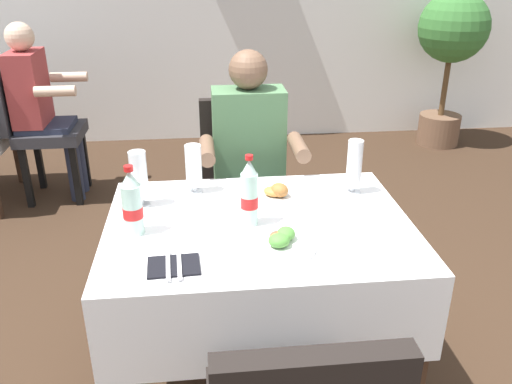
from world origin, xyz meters
TOP-DOWN VIEW (x-y plane):
  - main_dining_table at (-0.08, 0.20)m, footprint 1.16×0.87m
  - chair_far_diner_seat at (-0.08, 1.02)m, footprint 0.44×0.50m
  - seated_diner_far at (-0.05, 0.92)m, footprint 0.50×0.46m
  - plate_near_camera at (-0.03, 0.00)m, footprint 0.23×0.23m
  - plate_far_diner at (0.00, 0.40)m, footprint 0.25×0.25m
  - beer_glass_left at (0.34, 0.42)m, footprint 0.07×0.07m
  - beer_glass_middle at (-0.33, 0.50)m, footprint 0.07×0.07m
  - beer_glass_right at (-0.54, 0.39)m, footprint 0.07×0.07m
  - cola_bottle_primary at (-0.54, 0.16)m, footprint 0.07×0.07m
  - cola_bottle_secondary at (-0.12, 0.19)m, footprint 0.07×0.07m
  - napkin_cutlery_set at (-0.40, -0.09)m, footprint 0.18×0.19m
  - background_chair_right at (-1.45, 2.19)m, footprint 0.50×0.44m
  - background_patron at (-1.40, 2.19)m, footprint 0.46×0.50m
  - potted_plant_corner at (1.95, 3.03)m, footprint 0.61×0.61m

SIDE VIEW (x-z plane):
  - chair_far_diner_seat at x=-0.08m, z-range 0.07..1.04m
  - background_chair_right at x=-1.45m, z-range 0.07..1.04m
  - main_dining_table at x=-0.08m, z-range 0.20..0.95m
  - seated_diner_far at x=-0.05m, z-range 0.08..1.34m
  - background_patron at x=-1.40m, z-range 0.08..1.34m
  - napkin_cutlery_set at x=-0.40m, z-range 0.74..0.76m
  - plate_far_diner at x=0.00m, z-range 0.73..0.80m
  - plate_near_camera at x=-0.03m, z-range 0.74..0.80m
  - beer_glass_middle at x=-0.33m, z-range 0.75..0.96m
  - cola_bottle_primary at x=-0.54m, z-range 0.73..0.99m
  - beer_glass_left at x=0.34m, z-range 0.75..0.98m
  - beer_glass_right at x=-0.54m, z-range 0.75..0.98m
  - cola_bottle_secondary at x=-0.12m, z-range 0.73..1.01m
  - potted_plant_corner at x=1.95m, z-range 0.24..1.62m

